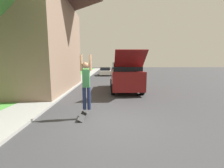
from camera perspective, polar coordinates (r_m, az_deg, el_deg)
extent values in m
plane|color=#333335|center=(5.42, -1.53, -14.47)|extent=(120.00, 120.00, 0.00)
cube|color=#478E38|center=(13.77, -36.98, -2.01)|extent=(10.00, 80.00, 0.08)
cube|color=gray|center=(11.76, -19.27, -2.23)|extent=(1.80, 80.00, 0.10)
cube|color=#89705B|center=(14.02, -35.81, 11.66)|extent=(9.72, 8.24, 6.44)
cube|color=maroon|center=(11.22, 4.98, 2.21)|extent=(2.00, 4.87, 1.22)
cube|color=black|center=(11.28, 4.96, 6.78)|extent=(1.84, 3.80, 0.56)
cylinder|color=black|center=(12.72, -0.11, 0.36)|extent=(0.24, 0.70, 0.70)
cylinder|color=black|center=(12.91, 8.45, 0.39)|extent=(0.24, 0.70, 0.70)
cylinder|color=black|center=(9.74, 0.28, -2.07)|extent=(0.24, 0.70, 0.70)
cylinder|color=black|center=(9.98, 11.38, -1.98)|extent=(0.24, 0.70, 0.70)
cube|color=maroon|center=(8.69, 6.90, 9.49)|extent=(1.76, 1.34, 0.95)
cube|color=silver|center=(24.68, -2.58, 4.54)|extent=(1.74, 4.50, 0.62)
cube|color=black|center=(24.53, -2.60, 5.83)|extent=(1.53, 2.34, 0.51)
cylinder|color=black|center=(26.06, -4.37, 4.35)|extent=(0.20, 0.67, 0.67)
cylinder|color=black|center=(26.03, -0.67, 4.37)|extent=(0.20, 0.67, 0.67)
cylinder|color=black|center=(23.37, -4.71, 3.90)|extent=(0.20, 0.67, 0.67)
cylinder|color=black|center=(23.34, -0.59, 3.92)|extent=(0.20, 0.67, 0.67)
cylinder|color=#192347|center=(5.63, -10.50, -5.41)|extent=(0.13, 0.13, 0.84)
cylinder|color=#192347|center=(5.61, -8.78, -5.42)|extent=(0.13, 0.13, 0.84)
cube|color=#337042|center=(5.49, -9.83, 2.13)|extent=(0.25, 0.20, 0.64)
sphere|color=#9E7051|center=(5.47, -9.95, 7.12)|extent=(0.23, 0.23, 0.23)
cylinder|color=#9E7051|center=(5.49, -11.64, 7.91)|extent=(0.09, 0.09, 0.57)
cylinder|color=#9E7051|center=(5.44, -8.29, 7.99)|extent=(0.09, 0.09, 0.57)
cube|color=black|center=(5.76, -10.70, -11.15)|extent=(0.35, 0.73, 0.40)
cylinder|color=silver|center=(5.98, -10.87, -9.57)|extent=(0.03, 0.06, 0.06)
cylinder|color=silver|center=(5.98, -9.33, -10.50)|extent=(0.03, 0.06, 0.06)
cylinder|color=silver|center=(5.64, -12.68, -12.56)|extent=(0.03, 0.06, 0.06)
cylinder|color=silver|center=(5.65, -11.03, -13.56)|extent=(0.03, 0.06, 0.06)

